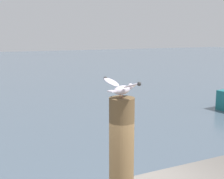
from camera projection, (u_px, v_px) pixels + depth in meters
mooring_post at (122, 146)px, 3.42m from camera, size 0.28×0.28×1.12m
seagull at (122, 87)px, 3.30m from camera, size 0.39×0.56×0.21m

